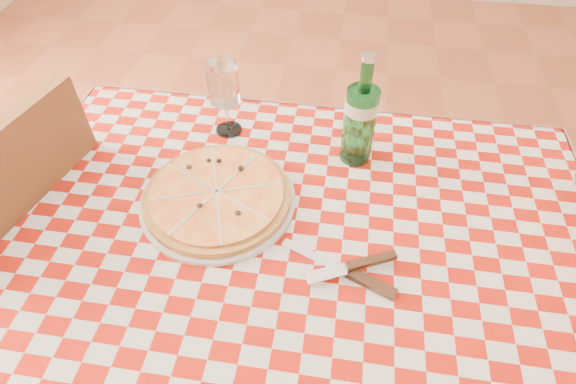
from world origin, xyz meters
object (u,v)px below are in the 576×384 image
chair_far (31,244)px  water_bottle (361,111)px  pizza_plate (217,195)px  dining_table (293,260)px  wine_glass (225,100)px

chair_far → water_bottle: water_bottle is taller
pizza_plate → water_bottle: size_ratio=1.24×
chair_far → pizza_plate: chair_far is taller
dining_table → water_bottle: size_ratio=4.32×
dining_table → wine_glass: 0.42m
water_bottle → pizza_plate: bearing=-146.0°
dining_table → wine_glass: size_ratio=6.23×
dining_table → water_bottle: water_bottle is taller
chair_far → water_bottle: (0.81, 0.24, 0.35)m
wine_glass → dining_table: bearing=-55.3°
wine_glass → chair_far: bearing=-149.2°
dining_table → wine_glass: (-0.21, 0.31, 0.19)m
dining_table → wine_glass: wine_glass is taller
water_bottle → wine_glass: size_ratio=1.44×
pizza_plate → wine_glass: size_ratio=1.78×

